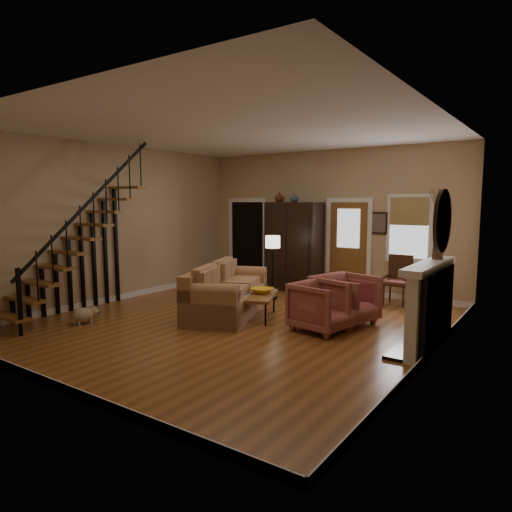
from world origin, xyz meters
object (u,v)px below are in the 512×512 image
Objects in this scene: sofa at (227,291)px; armchair_right at (345,299)px; armchair_left at (323,306)px; side_chair at (397,281)px; floor_lamp at (273,267)px; armoire at (294,247)px; coffee_table at (255,306)px.

armchair_right is (2.10, 0.64, -0.01)m from sofa.
armchair_left is 2.60m from side_chair.
sofa is 1.67m from floor_lamp.
floor_lamp reaches higher than side_chair.
armoire is 2.22× the size of armchair_right.
armchair_left is at bearing -20.63° from sofa.
coffee_table is 1.76m from floor_lamp.
side_chair is (2.42, 0.94, -0.18)m from floor_lamp.
side_chair is at bearing -4.48° from armoire.
sofa is 2.64× the size of armchair_left.
coffee_table is (0.59, 0.08, -0.22)m from sofa.
armchair_left is (2.15, -2.76, -0.64)m from armoire.
side_chair is at bearing 54.54° from coffee_table.
sofa is at bearing -88.47° from floor_lamp.
side_chair is (0.40, 2.56, 0.10)m from armchair_left.
floor_lamp is at bearing 60.66° from armchair_left.
coffee_table is 0.83× the size of floor_lamp.
floor_lamp is at bearing -83.71° from armoire.
coffee_table is 1.28× the size of armchair_left.
side_chair is (2.55, -0.20, -0.54)m from armoire.
floor_lamp is at bearing 80.31° from armchair_right.
sofa is 2.50× the size of armchair_right.
floor_lamp is at bearing -158.88° from side_chair.
sofa is (0.17, -2.79, -0.61)m from armoire.
armoire is 2.61m from side_chair.
floor_lamp is (-2.02, 1.63, 0.28)m from armchair_left.
floor_lamp is at bearing 70.16° from sofa.
armoire is 3.18m from armchair_right.
armchair_right is 1.97m from side_chair.
floor_lamp reaches higher than armchair_left.
floor_lamp is (-0.64, 1.58, 0.47)m from coffee_table.
armchair_left is at bearing -2.10° from coffee_table.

